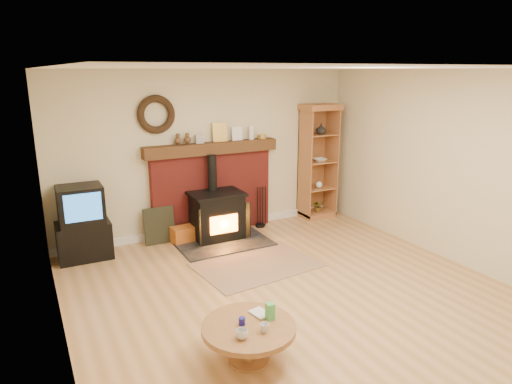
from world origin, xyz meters
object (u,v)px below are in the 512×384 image
tv_unit (83,224)px  coffee_table (249,332)px  wood_stove (218,217)px  curio_cabinet (317,162)px

tv_unit → coffee_table: (0.99, -3.21, -0.20)m
tv_unit → wood_stove: bearing=-5.6°
tv_unit → coffee_table: 3.36m
wood_stove → tv_unit: (-1.95, 0.19, 0.13)m
coffee_table → tv_unit: bearing=107.2°
curio_cabinet → wood_stove: bearing=-172.2°
wood_stove → curio_cabinet: (2.05, 0.28, 0.64)m
wood_stove → coffee_table: wood_stove is taller
wood_stove → curio_cabinet: bearing=7.8°
wood_stove → tv_unit: bearing=174.4°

